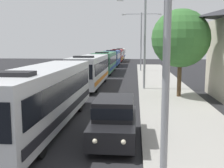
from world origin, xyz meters
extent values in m
cube|color=silver|center=(-1.30, 10.97, 1.70)|extent=(2.50, 12.28, 2.70)
cube|color=black|center=(-0.03, 10.97, 2.05)|extent=(0.04, 11.30, 1.00)
cube|color=black|center=(-2.57, 10.97, 2.05)|extent=(0.04, 11.30, 1.00)
cube|color=black|center=(-0.02, 10.97, 0.90)|extent=(0.03, 11.67, 0.36)
cube|color=black|center=(-1.30, 7.28, 3.13)|extent=(1.75, 0.90, 0.16)
cylinder|color=black|center=(-0.20, 7.16, 0.50)|extent=(0.28, 1.00, 1.00)
cylinder|color=black|center=(-0.20, 14.35, 0.50)|extent=(0.28, 1.00, 1.00)
cylinder|color=black|center=(-2.40, 14.35, 0.50)|extent=(0.28, 1.00, 1.00)
cube|color=silver|center=(-1.30, 25.21, 1.70)|extent=(2.50, 11.50, 2.70)
cube|color=black|center=(-0.03, 25.21, 2.05)|extent=(0.04, 10.58, 1.00)
cube|color=black|center=(-2.57, 25.21, 2.05)|extent=(0.04, 10.58, 1.00)
cube|color=black|center=(-1.30, 19.45, 2.00)|extent=(2.30, 0.04, 1.20)
cube|color=orange|center=(-0.02, 25.21, 0.90)|extent=(0.03, 10.92, 0.36)
cube|color=black|center=(-1.30, 21.77, 3.13)|extent=(1.75, 0.90, 0.16)
cylinder|color=black|center=(-0.20, 21.65, 0.50)|extent=(0.28, 1.00, 1.00)
cylinder|color=black|center=(-2.40, 21.65, 0.50)|extent=(0.28, 1.00, 1.00)
cylinder|color=black|center=(-0.20, 28.38, 0.50)|extent=(0.28, 1.00, 1.00)
cylinder|color=black|center=(-2.40, 28.38, 0.50)|extent=(0.28, 1.00, 1.00)
cube|color=#33724C|center=(-1.30, 38.87, 1.70)|extent=(2.50, 12.39, 2.70)
cube|color=black|center=(-0.03, 38.87, 2.05)|extent=(0.04, 11.40, 1.00)
cube|color=black|center=(-2.57, 38.87, 2.05)|extent=(0.04, 11.40, 1.00)
cube|color=black|center=(-1.30, 32.65, 2.00)|extent=(2.30, 0.04, 1.20)
cube|color=navy|center=(-0.02, 38.87, 0.90)|extent=(0.03, 11.77, 0.36)
cube|color=black|center=(-1.30, 35.15, 3.13)|extent=(1.75, 0.90, 0.16)
cylinder|color=black|center=(-0.20, 35.03, 0.50)|extent=(0.28, 1.00, 1.00)
cylinder|color=black|center=(-2.40, 35.03, 0.50)|extent=(0.28, 1.00, 1.00)
cylinder|color=black|center=(-0.20, 42.27, 0.50)|extent=(0.28, 1.00, 1.00)
cylinder|color=black|center=(-2.40, 42.27, 0.50)|extent=(0.28, 1.00, 1.00)
cube|color=#284C8C|center=(-1.30, 52.58, 1.70)|extent=(2.50, 11.44, 2.70)
cube|color=black|center=(-0.03, 52.58, 2.05)|extent=(0.04, 10.53, 1.00)
cube|color=black|center=(-2.57, 52.58, 2.05)|extent=(0.04, 10.53, 1.00)
cube|color=black|center=(-1.30, 46.84, 2.00)|extent=(2.30, 0.04, 1.20)
cube|color=navy|center=(-0.02, 52.58, 0.90)|extent=(0.03, 10.87, 0.36)
cube|color=black|center=(-1.30, 49.15, 3.13)|extent=(1.75, 0.90, 0.16)
cylinder|color=black|center=(-0.20, 49.03, 0.50)|extent=(0.28, 1.00, 1.00)
cylinder|color=black|center=(-2.40, 49.03, 0.50)|extent=(0.28, 1.00, 1.00)
cylinder|color=black|center=(-0.20, 55.72, 0.50)|extent=(0.28, 1.00, 1.00)
cylinder|color=black|center=(-2.40, 55.72, 0.50)|extent=(0.28, 1.00, 1.00)
cube|color=maroon|center=(-1.30, 66.51, 1.70)|extent=(2.50, 11.93, 2.70)
cube|color=black|center=(-0.03, 66.51, 2.05)|extent=(0.04, 10.98, 1.00)
cube|color=black|center=(-2.57, 66.51, 2.05)|extent=(0.04, 10.98, 1.00)
cube|color=black|center=(-1.30, 60.52, 2.00)|extent=(2.30, 0.04, 1.20)
cube|color=gold|center=(-0.02, 66.51, 0.90)|extent=(0.03, 11.33, 0.36)
cube|color=black|center=(-1.30, 62.93, 3.13)|extent=(1.75, 0.90, 0.16)
cylinder|color=black|center=(-0.20, 62.81, 0.50)|extent=(0.28, 1.00, 1.00)
cylinder|color=black|center=(-2.40, 62.81, 0.50)|extent=(0.28, 1.00, 1.00)
cylinder|color=black|center=(-0.20, 69.79, 0.50)|extent=(0.28, 1.00, 1.00)
cylinder|color=black|center=(-2.40, 69.79, 0.50)|extent=(0.28, 1.00, 1.00)
cube|color=silver|center=(-1.30, 80.68, 1.70)|extent=(2.50, 11.69, 2.70)
cube|color=black|center=(-0.03, 80.68, 2.05)|extent=(0.04, 10.75, 1.00)
cube|color=black|center=(-2.57, 80.68, 2.05)|extent=(0.04, 10.75, 1.00)
cube|color=black|center=(-1.30, 74.81, 2.00)|extent=(2.30, 0.04, 1.20)
cube|color=navy|center=(-0.02, 80.68, 0.90)|extent=(0.03, 11.10, 0.36)
cube|color=black|center=(-1.30, 77.17, 3.13)|extent=(1.75, 0.90, 0.16)
cylinder|color=black|center=(-0.20, 77.06, 0.50)|extent=(0.28, 1.00, 1.00)
cylinder|color=black|center=(-2.40, 77.06, 0.50)|extent=(0.28, 1.00, 1.00)
cylinder|color=black|center=(-0.20, 83.89, 0.50)|extent=(0.28, 1.00, 1.00)
cylinder|color=black|center=(-2.40, 83.89, 0.50)|extent=(0.28, 1.00, 1.00)
cube|color=black|center=(2.40, 9.14, 0.70)|extent=(1.84, 4.46, 0.80)
cube|color=black|center=(2.40, 9.29, 1.50)|extent=(1.62, 2.58, 0.80)
cube|color=black|center=(2.40, 9.29, 1.50)|extent=(1.66, 2.67, 0.44)
sphere|color=#F9EFCC|center=(1.89, 6.89, 0.80)|extent=(0.18, 0.18, 0.18)
sphere|color=#F9EFCC|center=(2.91, 6.89, 0.80)|extent=(0.18, 0.18, 0.18)
cylinder|color=black|center=(1.58, 7.75, 0.35)|extent=(0.22, 0.70, 0.70)
cylinder|color=black|center=(3.22, 7.75, 0.35)|extent=(0.22, 0.70, 0.70)
cylinder|color=black|center=(1.58, 10.52, 0.35)|extent=(0.22, 0.70, 0.70)
cylinder|color=black|center=(3.22, 10.52, 0.35)|extent=(0.22, 0.70, 0.70)
cylinder|color=gray|center=(4.10, 4.95, 4.23)|extent=(0.20, 0.20, 8.16)
cylinder|color=gray|center=(4.10, 23.13, 4.31)|extent=(0.20, 0.20, 8.32)
cube|color=silver|center=(1.85, 23.13, 8.19)|extent=(0.56, 0.28, 0.16)
cylinder|color=gray|center=(4.10, 41.32, 4.63)|extent=(0.20, 0.20, 8.95)
cylinder|color=gray|center=(2.72, 41.32, 8.90)|extent=(2.76, 0.10, 0.10)
cube|color=silver|center=(1.34, 41.32, 8.82)|extent=(0.56, 0.28, 0.16)
cylinder|color=gray|center=(5.48, 41.32, 8.90)|extent=(2.76, 0.10, 0.10)
cube|color=silver|center=(6.86, 41.32, 8.82)|extent=(0.56, 0.28, 0.16)
cylinder|color=#4C3823|center=(6.72, 19.40, 1.52)|extent=(0.32, 0.32, 2.73)
sphere|color=#387033|center=(6.72, 19.40, 4.67)|extent=(4.47, 4.47, 4.47)
camera|label=1|loc=(3.30, -2.36, 4.17)|focal=44.12mm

